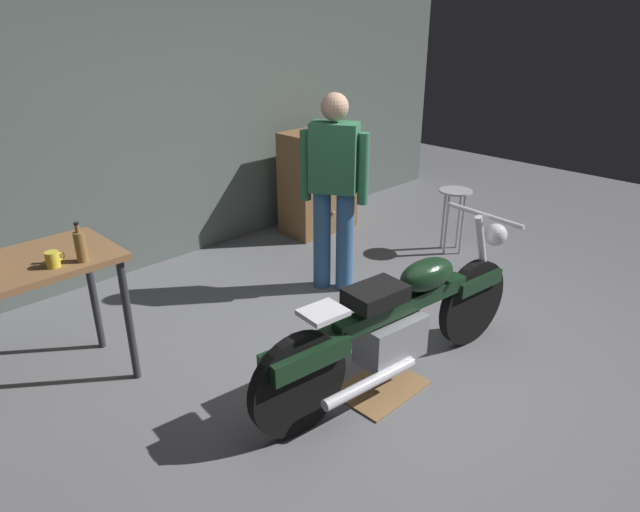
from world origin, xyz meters
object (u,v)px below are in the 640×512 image
(person_standing, at_px, (334,186))
(bottle, at_px, (80,246))
(wooden_dresser, at_px, (318,182))
(motorcycle, at_px, (399,320))
(mug_yellow_tall, at_px, (53,259))
(shop_stool, at_px, (455,204))

(person_standing, xyz_separation_m, bottle, (-2.09, 0.02, 0.07))
(person_standing, relative_size, wooden_dresser, 1.52)
(person_standing, height_order, wooden_dresser, person_standing)
(motorcycle, bearing_deg, mug_yellow_tall, 146.37)
(wooden_dresser, xyz_separation_m, mug_yellow_tall, (-3.14, -1.05, 0.40))
(shop_stool, bearing_deg, wooden_dresser, 111.21)
(motorcycle, distance_m, mug_yellow_tall, 2.09)
(shop_stool, relative_size, wooden_dresser, 0.58)
(person_standing, xyz_separation_m, wooden_dresser, (0.90, 1.10, -0.38))
(person_standing, relative_size, shop_stool, 2.61)
(shop_stool, distance_m, wooden_dresser, 1.47)
(bottle, bearing_deg, shop_stool, -4.67)
(wooden_dresser, distance_m, bottle, 3.22)
(motorcycle, height_order, person_standing, person_standing)
(bottle, bearing_deg, motorcycle, -41.84)
(person_standing, bearing_deg, wooden_dresser, -70.85)
(motorcycle, xyz_separation_m, wooden_dresser, (1.59, 2.35, 0.10))
(motorcycle, height_order, wooden_dresser, wooden_dresser)
(person_standing, xyz_separation_m, mug_yellow_tall, (-2.24, 0.06, 0.02))
(shop_stool, xyz_separation_m, mug_yellow_tall, (-3.68, 0.33, 0.45))
(shop_stool, distance_m, mug_yellow_tall, 3.72)
(mug_yellow_tall, relative_size, bottle, 0.45)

